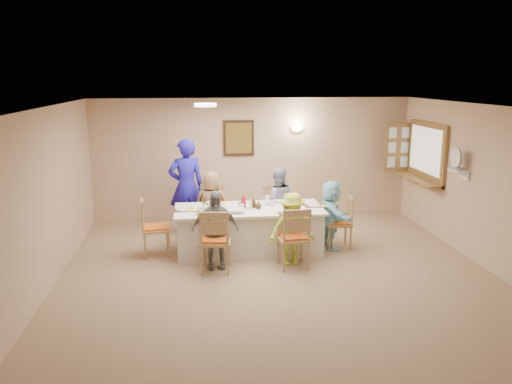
{
  "coord_description": "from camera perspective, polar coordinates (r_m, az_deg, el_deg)",
  "views": [
    {
      "loc": [
        -1.18,
        -6.57,
        2.91
      ],
      "look_at": [
        -0.2,
        1.4,
        1.05
      ],
      "focal_mm": 35.0,
      "sensor_mm": 36.0,
      "label": 1
    }
  ],
  "objects": [
    {
      "name": "ground",
      "position": [
        7.28,
        2.96,
        -10.53
      ],
      "size": [
        7.0,
        7.0,
        0.0
      ],
      "primitive_type": "plane",
      "color": "#8F7553"
    },
    {
      "name": "chair_back_right",
      "position": [
        9.28,
        2.35,
        -2.22
      ],
      "size": [
        0.53,
        0.53,
        0.94
      ],
      "primitive_type": null,
      "rotation": [
        0.0,
        0.0,
        0.19
      ],
      "color": "tan",
      "rests_on": "ground"
    },
    {
      "name": "serving_hatch",
      "position": [
        10.09,
        18.93,
        4.3
      ],
      "size": [
        0.06,
        1.5,
        1.15
      ],
      "primitive_type": "cube",
      "color": "brown",
      "rests_on": "room_walls"
    },
    {
      "name": "placemat_fl",
      "position": [
        7.91,
        -4.8,
        -2.74
      ],
      "size": [
        0.34,
        0.25,
        0.01
      ],
      "primitive_type": "cube",
      "color": "#472B19",
      "rests_on": "dining_table"
    },
    {
      "name": "plate_bl",
      "position": [
        8.72,
        -5.03,
        -1.19
      ],
      "size": [
        0.22,
        0.22,
        0.01
      ],
      "primitive_type": "cylinder",
      "color": "white",
      "rests_on": "dining_table"
    },
    {
      "name": "plate_fr",
      "position": [
        8.04,
        3.78,
        -2.39
      ],
      "size": [
        0.22,
        0.22,
        0.01
      ],
      "primitive_type": "cylinder",
      "color": "white",
      "rests_on": "dining_table"
    },
    {
      "name": "plate_br",
      "position": [
        8.84,
        2.76,
        -0.96
      ],
      "size": [
        0.25,
        0.25,
        0.02
      ],
      "primitive_type": "cylinder",
      "color": "white",
      "rests_on": "dining_table"
    },
    {
      "name": "diner_front_right",
      "position": [
        7.85,
        4.11,
        -4.25
      ],
      "size": [
        0.88,
        0.66,
        1.16
      ],
      "primitive_type": "imported",
      "rotation": [
        0.0,
        0.0,
        0.16
      ],
      "color": "#C1D63C",
      "rests_on": "ground"
    },
    {
      "name": "wall_picture",
      "position": [
        10.14,
        -2.0,
        6.18
      ],
      "size": [
        0.62,
        0.05,
        0.72
      ],
      "color": "black",
      "rests_on": "room_walls"
    },
    {
      "name": "napkin_re",
      "position": [
        8.55,
        7.93,
        -1.59
      ],
      "size": [
        0.13,
        0.13,
        0.01
      ],
      "primitive_type": "cube",
      "color": "yellow",
      "rests_on": "dining_table"
    },
    {
      "name": "chair_right_end",
      "position": [
        8.74,
        9.37,
        -3.4
      ],
      "size": [
        0.47,
        0.47,
        0.93
      ],
      "primitive_type": null,
      "rotation": [
        0.0,
        0.0,
        -1.63
      ],
      "color": "tan",
      "rests_on": "ground"
    },
    {
      "name": "napkin_br",
      "position": [
        8.83,
        3.97,
        -1.02
      ],
      "size": [
        0.14,
        0.14,
        0.01
      ],
      "primitive_type": "cube",
      "color": "yellow",
      "rests_on": "dining_table"
    },
    {
      "name": "placemat_le",
      "position": [
        8.32,
        -8.37,
        -2.06
      ],
      "size": [
        0.37,
        0.27,
        0.01
      ],
      "primitive_type": "cube",
      "color": "#472B19",
      "rests_on": "dining_table"
    },
    {
      "name": "wall_sconce",
      "position": [
        10.27,
        4.74,
        7.35
      ],
      "size": [
        0.26,
        0.09,
        0.18
      ],
      "primitive_type": "ellipsoid",
      "color": "white",
      "rests_on": "room_walls"
    },
    {
      "name": "bowl_b",
      "position": [
        8.61,
        1.57,
        -1.23
      ],
      "size": [
        0.19,
        0.19,
        0.06
      ],
      "primitive_type": "imported",
      "rotation": [
        0.0,
        0.0,
        -0.03
      ],
      "color": "white",
      "rests_on": "dining_table"
    },
    {
      "name": "chair_back_left",
      "position": [
        9.16,
        -5.08,
        -2.3
      ],
      "size": [
        0.53,
        0.53,
        0.99
      ],
      "primitive_type": null,
      "rotation": [
        0.0,
        0.0,
        -0.13
      ],
      "color": "tan",
      "rests_on": "ground"
    },
    {
      "name": "chair_front_left",
      "position": [
        7.63,
        -4.65,
        -5.43
      ],
      "size": [
        0.54,
        0.54,
        1.0
      ],
      "primitive_type": null,
      "rotation": [
        0.0,
        0.0,
        3.01
      ],
      "color": "tan",
      "rests_on": "ground"
    },
    {
      "name": "teacup_a",
      "position": [
        7.98,
        -6.48,
        -2.31
      ],
      "size": [
        0.16,
        0.16,
        0.09
      ],
      "primitive_type": "imported",
      "rotation": [
        0.0,
        0.0,
        0.17
      ],
      "color": "white",
      "rests_on": "dining_table"
    },
    {
      "name": "diner_back_left",
      "position": [
        9.01,
        -5.08,
        -1.6
      ],
      "size": [
        0.74,
        0.59,
        1.28
      ],
      "primitive_type": "imported",
      "rotation": [
        0.0,
        0.0,
        2.99
      ],
      "color": "brown",
      "rests_on": "ground"
    },
    {
      "name": "hatch_sill",
      "position": [
        10.12,
        18.1,
        1.37
      ],
      "size": [
        0.3,
        1.5,
        0.05
      ],
      "primitive_type": "cube",
      "color": "brown",
      "rests_on": "room_walls"
    },
    {
      "name": "placemat_fr",
      "position": [
        8.05,
        3.78,
        -2.46
      ],
      "size": [
        0.35,
        0.26,
        0.01
      ],
      "primitive_type": "cube",
      "color": "#472B19",
      "rests_on": "dining_table"
    },
    {
      "name": "placemat_br",
      "position": [
        8.84,
        2.76,
        -1.02
      ],
      "size": [
        0.33,
        0.24,
        0.01
      ],
      "primitive_type": "cube",
      "color": "#472B19",
      "rests_on": "dining_table"
    },
    {
      "name": "napkin_fl",
      "position": [
        7.87,
        -3.48,
        -2.75
      ],
      "size": [
        0.15,
        0.15,
        0.01
      ],
      "primitive_type": "cube",
      "color": "yellow",
      "rests_on": "dining_table"
    },
    {
      "name": "napkin_bl",
      "position": [
        8.68,
        -3.83,
        -1.25
      ],
      "size": [
        0.14,
        0.14,
        0.01
      ],
      "primitive_type": "cube",
      "color": "yellow",
      "rests_on": "dining_table"
    },
    {
      "name": "room_walls",
      "position": [
        6.82,
        3.11,
        1.22
      ],
      "size": [
        7.0,
        7.0,
        7.0
      ],
      "color": "tan",
      "rests_on": "ground"
    },
    {
      "name": "plate_re",
      "position": [
        8.55,
        6.68,
        -1.52
      ],
      "size": [
        0.22,
        0.22,
        0.01
      ],
      "primitive_type": "cylinder",
      "color": "white",
      "rests_on": "dining_table"
    },
    {
      "name": "napkin_fr",
      "position": [
        8.03,
        5.1,
        -2.46
      ],
      "size": [
        0.13,
        0.13,
        0.01
      ],
      "primitive_type": "cube",
      "color": "yellow",
      "rests_on": "dining_table"
    },
    {
      "name": "plate_fl",
      "position": [
        7.91,
        -4.8,
        -2.67
      ],
      "size": [
        0.23,
        0.23,
        0.01
      ],
      "primitive_type": "cylinder",
      "color": "white",
      "rests_on": "dining_table"
    },
    {
      "name": "caregiver",
      "position": [
        9.4,
        -7.95,
        0.62
      ],
      "size": [
        0.81,
        0.66,
        1.82
      ],
      "primitive_type": "imported",
      "rotation": [
        0.0,
        0.0,
        3.31
      ],
      "color": "#221BB6",
      "rests_on": "ground"
    },
    {
      "name": "desk_fan",
      "position": [
        8.84,
        22.07,
        3.24
      ],
      "size": [
        0.3,
        0.3,
        0.28
      ],
      "primitive_type": null,
      "color": "#A5A5A8",
      "rests_on": "fan_shelf"
    },
    {
      "name": "chair_left_end",
      "position": [
        8.42,
        -11.37,
        -3.98
      ],
      "size": [
        0.51,
        0.51,
        0.97
      ],
      "primitive_type": null,
      "rotation": [
        0.0,
        0.0,
        1.68
      ],
      "color": "tan",
      "rests_on": "ground"
    },
    {
      "name": "chair_front_right",
      "position": [
        7.77,
        4.27,
        -5.11
      ],
      "size": [
        0.5,
        0.5,
        0.99
      ],
      "primitive_type": null,
      "rotation": [
        0.0,
        0.0,
        3.2
      ],
      "color": "tan",
      "rests_on": "ground"
    },
    {
      "name": "diner_back_right",
      "position": [
        9.12,
        2.48,
        -1.23
      ],
      "size": [
        0.66,
        0.53,
        1.33
      ],
      "primitive_type": "imported",
      "rotation": [
        0.0,
        0.0,
        3.12
      ],
      "color": "#8F94AF",
      "rests_on": "ground"
    },
    {
      "name": "drinking_glass",
      "position": [
        8.38,
        -1.87,
        -1.43
      ],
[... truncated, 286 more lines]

